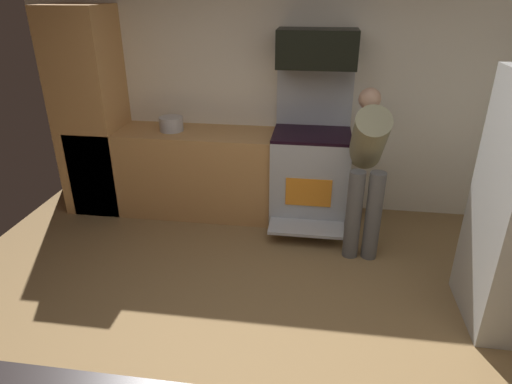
{
  "coord_description": "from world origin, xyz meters",
  "views": [
    {
      "loc": [
        0.45,
        -2.25,
        2.25
      ],
      "look_at": [
        0.08,
        0.3,
        1.05
      ],
      "focal_mm": 31.04,
      "sensor_mm": 36.0,
      "label": 1
    }
  ],
  "objects_px": {
    "microwave": "(317,48)",
    "person_cook": "(367,161)",
    "oven_range": "(310,173)",
    "stock_pot": "(171,124)"
  },
  "relations": [
    {
      "from": "stock_pot",
      "to": "person_cook",
      "type": "bearing_deg",
      "value": -14.91
    },
    {
      "from": "microwave",
      "to": "person_cook",
      "type": "distance_m",
      "value": 1.16
    },
    {
      "from": "microwave",
      "to": "person_cook",
      "type": "xyz_separation_m",
      "value": [
        0.5,
        -0.6,
        -0.86
      ]
    },
    {
      "from": "oven_range",
      "to": "person_cook",
      "type": "relative_size",
      "value": 1.08
    },
    {
      "from": "oven_range",
      "to": "microwave",
      "type": "height_order",
      "value": "microwave"
    },
    {
      "from": "oven_range",
      "to": "person_cook",
      "type": "distance_m",
      "value": 0.79
    },
    {
      "from": "person_cook",
      "to": "microwave",
      "type": "bearing_deg",
      "value": 129.86
    },
    {
      "from": "stock_pot",
      "to": "microwave",
      "type": "bearing_deg",
      "value": 3.18
    },
    {
      "from": "microwave",
      "to": "person_cook",
      "type": "relative_size",
      "value": 0.51
    },
    {
      "from": "microwave",
      "to": "oven_range",
      "type": "bearing_deg",
      "value": -90.0
    }
  ]
}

